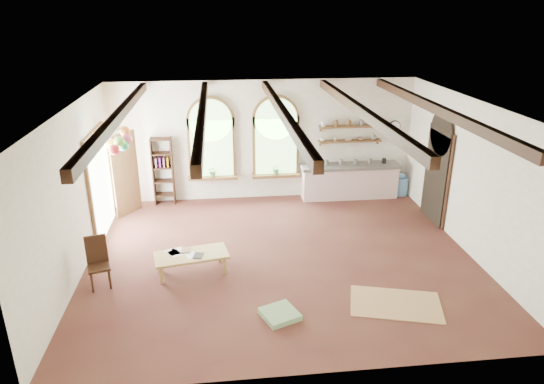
{
  "coord_description": "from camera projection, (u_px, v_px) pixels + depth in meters",
  "views": [
    {
      "loc": [
        -1.21,
        -8.97,
        4.98
      ],
      "look_at": [
        -0.13,
        0.6,
        1.25
      ],
      "focal_mm": 32.0,
      "sensor_mm": 36.0,
      "label": 1
    }
  ],
  "objects": [
    {
      "name": "wall_shelf_lower",
      "position": [
        350.0,
        141.0,
        13.05
      ],
      "size": [
        1.7,
        0.24,
        0.04
      ],
      "primitive_type": "cube",
      "color": "brown",
      "rests_on": "wall_back"
    },
    {
      "name": "wall_shelf_upper",
      "position": [
        351.0,
        126.0,
        12.91
      ],
      "size": [
        1.7,
        0.24,
        0.04
      ],
      "primitive_type": "cube",
      "color": "brown",
      "rests_on": "wall_back"
    },
    {
      "name": "ceiling_beams",
      "position": [
        282.0,
        112.0,
        9.12
      ],
      "size": [
        6.2,
        6.8,
        0.18
      ],
      "primitive_type": null,
      "color": "#331A10",
      "rests_on": "ceiling"
    },
    {
      "name": "floor_cushion",
      "position": [
        280.0,
        314.0,
        8.26
      ],
      "size": [
        0.74,
        0.74,
        0.1
      ],
      "primitive_type": "cube",
      "rotation": [
        0.0,
        0.0,
        0.39
      ],
      "color": "#779D6C",
      "rests_on": "floor"
    },
    {
      "name": "wall_clock",
      "position": [
        395.0,
        126.0,
        13.12
      ],
      "size": [
        0.32,
        0.04,
        0.32
      ],
      "primitive_type": "cylinder",
      "rotation": [
        1.57,
        0.0,
        0.0
      ],
      "color": "black",
      "rests_on": "wall_back"
    },
    {
      "name": "side_chair",
      "position": [
        100.0,
        272.0,
        9.09
      ],
      "size": [
        0.49,
        0.49,
        0.99
      ],
      "color": "#331A10",
      "rests_on": "floor"
    },
    {
      "name": "floor_mat",
      "position": [
        396.0,
        304.0,
        8.62
      ],
      "size": [
        1.78,
        1.36,
        0.02
      ],
      "primitive_type": "cube",
      "rotation": [
        0.0,
        0.0,
        -0.27
      ],
      "color": "tan",
      "rests_on": "floor"
    },
    {
      "name": "water_jug_a",
      "position": [
        399.0,
        185.0,
        13.5
      ],
      "size": [
        0.33,
        0.33,
        0.64
      ],
      "color": "#5C93C5",
      "rests_on": "floor"
    },
    {
      "name": "window_left",
      "position": [
        212.0,
        142.0,
        12.67
      ],
      "size": [
        1.3,
        0.28,
        2.2
      ],
      "color": "brown",
      "rests_on": "floor"
    },
    {
      "name": "shelf_cup_a",
      "position": [
        322.0,
        139.0,
        12.95
      ],
      "size": [
        0.12,
        0.1,
        0.1
      ],
      "primitive_type": "imported",
      "color": "white",
      "rests_on": "wall_shelf_lower"
    },
    {
      "name": "shelf_bowl_b",
      "position": [
        361.0,
        139.0,
        13.06
      ],
      "size": [
        0.2,
        0.2,
        0.06
      ],
      "primitive_type": "imported",
      "color": "#8C664C",
      "rests_on": "wall_shelf_lower"
    },
    {
      "name": "potted_plant_left",
      "position": [
        213.0,
        171.0,
        12.86
      ],
      "size": [
        0.27,
        0.23,
        0.3
      ],
      "primitive_type": "imported",
      "color": "#598C4C",
      "rests_on": "window_left"
    },
    {
      "name": "table_book",
      "position": [
        181.0,
        250.0,
        9.64
      ],
      "size": [
        0.18,
        0.26,
        0.02
      ],
      "primitive_type": "imported",
      "rotation": [
        0.0,
        0.0,
        -0.01
      ],
      "color": "olive",
      "rests_on": "coffee_table"
    },
    {
      "name": "shelf_vase",
      "position": [
        373.0,
        136.0,
        13.08
      ],
      "size": [
        0.18,
        0.18,
        0.19
      ],
      "primitive_type": "imported",
      "color": "slate",
      "rests_on": "wall_shelf_lower"
    },
    {
      "name": "left_doorway",
      "position": [
        100.0,
        184.0,
        11.07
      ],
      "size": [
        0.1,
        1.9,
        2.5
      ],
      "primitive_type": "cube",
      "color": "brown",
      "rests_on": "floor"
    },
    {
      "name": "water_jug_b",
      "position": [
        402.0,
        185.0,
        13.5
      ],
      "size": [
        0.33,
        0.33,
        0.64
      ],
      "color": "#5C93C5",
      "rests_on": "floor"
    },
    {
      "name": "coffee_table",
      "position": [
        191.0,
        256.0,
        9.53
      ],
      "size": [
        1.52,
        0.91,
        0.41
      ],
      "color": "tan",
      "rests_on": "floor"
    },
    {
      "name": "floor",
      "position": [
        281.0,
        257.0,
        10.24
      ],
      "size": [
        8.0,
        8.0,
        0.0
      ],
      "primitive_type": "plane",
      "color": "#562F23",
      "rests_on": "ground"
    },
    {
      "name": "window_right",
      "position": [
        276.0,
        140.0,
        12.85
      ],
      "size": [
        1.3,
        0.28,
        2.2
      ],
      "color": "brown",
      "rests_on": "floor"
    },
    {
      "name": "tablet",
      "position": [
        198.0,
        256.0,
        9.44
      ],
      "size": [
        0.22,
        0.28,
        0.01
      ],
      "primitive_type": "cube",
      "rotation": [
        0.0,
        0.0,
        -0.2
      ],
      "color": "black",
      "rests_on": "coffee_table"
    },
    {
      "name": "potted_plant_right",
      "position": [
        276.0,
        169.0,
        13.04
      ],
      "size": [
        0.27,
        0.23,
        0.3
      ],
      "primitive_type": "imported",
      "color": "#598C4C",
      "rests_on": "window_right"
    },
    {
      "name": "bookshelf",
      "position": [
        163.0,
        171.0,
        12.7
      ],
      "size": [
        0.53,
        0.32,
        1.8
      ],
      "color": "#331A10",
      "rests_on": "floor"
    },
    {
      "name": "right_doorway",
      "position": [
        436.0,
        177.0,
        11.64
      ],
      "size": [
        0.1,
        1.3,
        2.4
      ],
      "primitive_type": "cube",
      "color": "black",
      "rests_on": "floor"
    },
    {
      "name": "shelf_bowl_a",
      "position": [
        348.0,
        139.0,
        13.03
      ],
      "size": [
        0.22,
        0.22,
        0.05
      ],
      "primitive_type": "imported",
      "color": "beige",
      "rests_on": "wall_shelf_lower"
    },
    {
      "name": "balloon_cluster",
      "position": [
        115.0,
        138.0,
        10.29
      ],
      "size": [
        0.76,
        0.81,
        1.14
      ],
      "color": "white",
      "rests_on": "floor"
    },
    {
      "name": "shelf_cup_b",
      "position": [
        335.0,
        139.0,
        12.98
      ],
      "size": [
        0.1,
        0.1,
        0.09
      ],
      "primitive_type": "imported",
      "color": "beige",
      "rests_on": "wall_shelf_lower"
    },
    {
      "name": "kitchen_counter",
      "position": [
        349.0,
        181.0,
        13.27
      ],
      "size": [
        2.68,
        0.62,
        0.94
      ],
      "color": "beige",
      "rests_on": "floor"
    }
  ]
}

